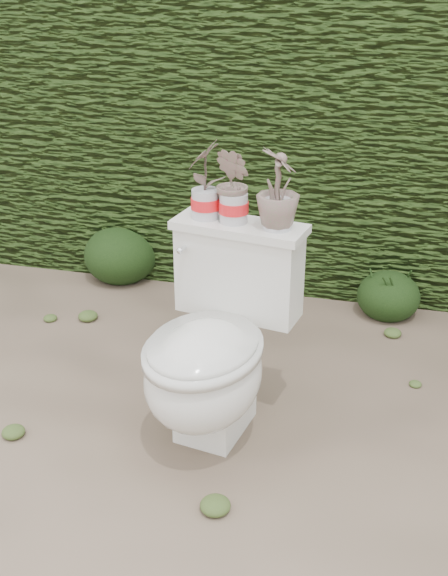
% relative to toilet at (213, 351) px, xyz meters
% --- Properties ---
extents(ground, '(60.00, 60.00, 0.00)m').
position_rel_toilet_xyz_m(ground, '(-0.16, 0.16, -0.36)').
color(ground, gray).
rests_on(ground, ground).
extents(hedge, '(8.00, 1.00, 1.60)m').
position_rel_toilet_xyz_m(hedge, '(-0.16, 1.76, 0.44)').
color(hedge, '#36511B').
rests_on(hedge, ground).
extents(toilet, '(0.56, 0.75, 0.78)m').
position_rel_toilet_xyz_m(toilet, '(0.00, 0.00, 0.00)').
color(toilet, silver).
rests_on(toilet, ground).
extents(potted_plant_left, '(0.13, 0.17, 0.29)m').
position_rel_toilet_xyz_m(potted_plant_left, '(-0.09, 0.26, 0.57)').
color(potted_plant_left, '#278035').
rests_on(potted_plant_left, toilet).
extents(potted_plant_center, '(0.19, 0.19, 0.27)m').
position_rel_toilet_xyz_m(potted_plant_center, '(0.02, 0.24, 0.56)').
color(potted_plant_center, '#278035').
rests_on(potted_plant_center, toilet).
extents(potted_plant_right, '(0.20, 0.20, 0.28)m').
position_rel_toilet_xyz_m(potted_plant_right, '(0.19, 0.21, 0.56)').
color(potted_plant_right, '#278035').
rests_on(potted_plant_right, toilet).
extents(liriope_clump_1, '(0.41, 0.41, 0.33)m').
position_rel_toilet_xyz_m(liriope_clump_1, '(-0.87, 1.26, -0.19)').
color(liriope_clump_1, '#1F3613').
rests_on(liriope_clump_1, ground).
extents(liriope_clump_2, '(0.32, 0.32, 0.25)m').
position_rel_toilet_xyz_m(liriope_clump_2, '(0.61, 1.17, -0.23)').
color(liriope_clump_2, '#1F3613').
rests_on(liriope_clump_2, ground).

